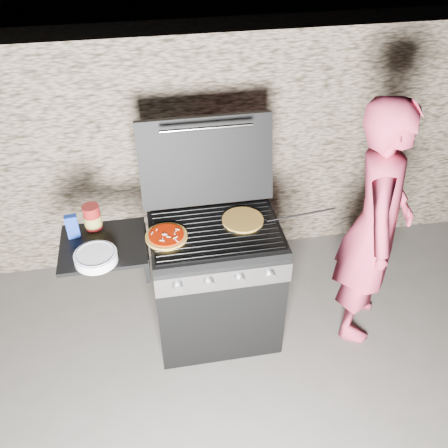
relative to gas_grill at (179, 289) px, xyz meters
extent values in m
plane|color=#5A544F|center=(0.25, 0.00, -0.46)|extent=(50.00, 50.00, 0.00)
cube|color=tan|center=(0.25, 1.05, 0.44)|extent=(8.00, 0.35, 1.80)
cylinder|color=gold|center=(0.43, 0.06, 0.46)|extent=(0.29, 0.29, 0.01)
cylinder|color=maroon|center=(-0.47, 0.17, 0.53)|extent=(0.12, 0.12, 0.16)
cube|color=navy|center=(-0.59, 0.10, 0.52)|extent=(0.08, 0.05, 0.15)
cylinder|color=white|center=(-0.45, -0.15, 0.47)|extent=(0.28, 0.28, 0.06)
imported|color=#C43755|center=(1.25, -0.07, 0.40)|extent=(0.64, 0.74, 1.72)
cylinder|color=black|center=(0.78, 0.00, 0.50)|extent=(0.42, 0.05, 0.08)
camera|label=1|loc=(-0.11, -2.31, 2.33)|focal=40.00mm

